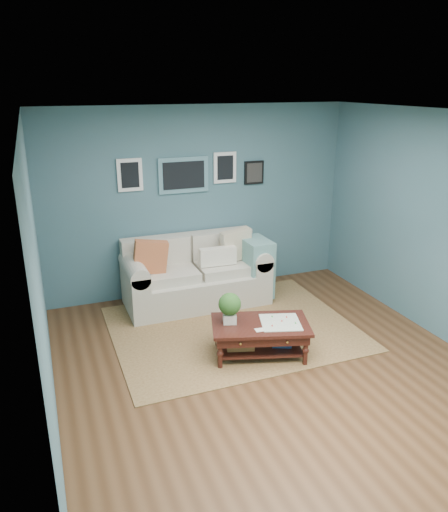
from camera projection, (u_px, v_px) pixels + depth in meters
name	position (u px, v px, depth m)	size (l,w,h in m)	color
room_shell	(275.00, 252.00, 5.04)	(5.00, 5.02, 2.70)	brown
area_rug	(233.00, 328.00, 6.37)	(2.99, 2.39, 0.01)	brown
loveseat	(201.00, 273.00, 7.04)	(2.02, 0.92, 1.04)	beige
coffee_table	(255.00, 329.00, 5.65)	(1.23, 0.93, 0.76)	black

